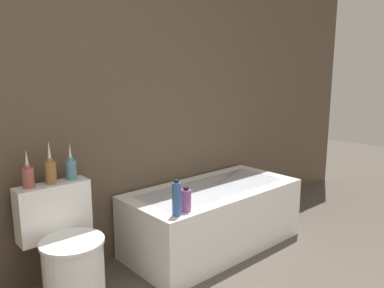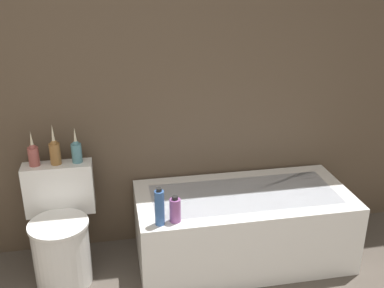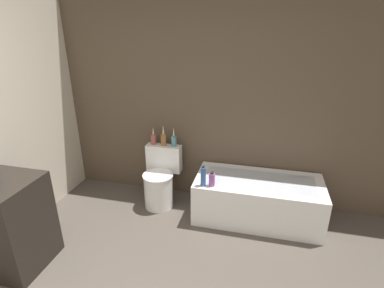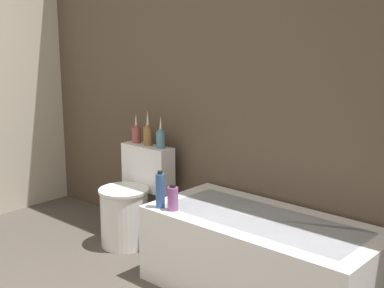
{
  "view_description": "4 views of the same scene",
  "coord_description": "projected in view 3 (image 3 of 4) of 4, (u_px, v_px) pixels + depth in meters",
  "views": [
    {
      "loc": [
        -1.2,
        -0.06,
        1.39
      ],
      "look_at": [
        0.35,
        1.69,
        0.93
      ],
      "focal_mm": 35.0,
      "sensor_mm": 36.0,
      "label": 1
    },
    {
      "loc": [
        -0.02,
        -0.56,
        1.91
      ],
      "look_at": [
        0.4,
        1.69,
        0.98
      ],
      "focal_mm": 42.0,
      "sensor_mm": 36.0,
      "label": 2
    },
    {
      "loc": [
        0.77,
        -1.1,
        2.13
      ],
      "look_at": [
        0.06,
        1.78,
        0.92
      ],
      "focal_mm": 28.0,
      "sensor_mm": 36.0,
      "label": 3
    },
    {
      "loc": [
        2.46,
        -0.55,
        1.61
      ],
      "look_at": [
        0.4,
        1.76,
        0.91
      ],
      "focal_mm": 50.0,
      "sensor_mm": 36.0,
      "label": 4
    }
  ],
  "objects": [
    {
      "name": "vase_silver",
      "position": [
        163.0,
        139.0,
        3.68
      ],
      "size": [
        0.07,
        0.07,
        0.27
      ],
      "color": "olive",
      "rests_on": "toilet"
    },
    {
      "name": "vase_gold",
      "position": [
        154.0,
        138.0,
        3.72
      ],
      "size": [
        0.07,
        0.07,
        0.23
      ],
      "color": "#994C47",
      "rests_on": "toilet"
    },
    {
      "name": "vase_bronze",
      "position": [
        174.0,
        140.0,
        3.66
      ],
      "size": [
        0.07,
        0.07,
        0.24
      ],
      "color": "teal",
      "rests_on": "toilet"
    },
    {
      "name": "wall_back_tiled",
      "position": [
        198.0,
        98.0,
        3.56
      ],
      "size": [
        6.4,
        0.06,
        2.6
      ],
      "color": "brown",
      "rests_on": "ground_plane"
    },
    {
      "name": "vanity_counter",
      "position": [
        10.0,
        224.0,
        2.71
      ],
      "size": [
        0.58,
        0.56,
        0.87
      ],
      "color": "black",
      "rests_on": "ground"
    },
    {
      "name": "bathtub",
      "position": [
        257.0,
        199.0,
        3.44
      ],
      "size": [
        1.41,
        0.67,
        0.49
      ],
      "color": "white",
      "rests_on": "ground"
    },
    {
      "name": "toilet",
      "position": [
        160.0,
        181.0,
        3.7
      ],
      "size": [
        0.44,
        0.5,
        0.72
      ],
      "color": "white",
      "rests_on": "ground"
    },
    {
      "name": "shampoo_bottle_tall",
      "position": [
        203.0,
        176.0,
        3.2
      ],
      "size": [
        0.06,
        0.06,
        0.24
      ],
      "color": "#335999",
      "rests_on": "bathtub"
    },
    {
      "name": "shampoo_bottle_short",
      "position": [
        212.0,
        180.0,
        3.21
      ],
      "size": [
        0.07,
        0.07,
        0.17
      ],
      "color": "#8C4C8C",
      "rests_on": "bathtub"
    }
  ]
}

